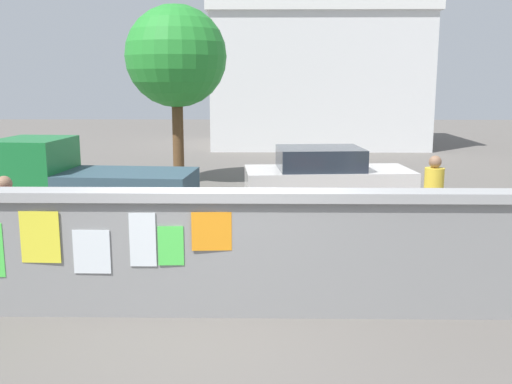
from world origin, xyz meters
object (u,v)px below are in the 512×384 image
object	(u,v)px
car_parked	(326,176)
motorcycle	(399,249)
auto_rickshaw_truck	(87,189)
person_walking	(433,191)
person_bystander	(7,221)
bicycle_far	(233,247)
tree_roadside	(176,57)

from	to	relation	value
car_parked	motorcycle	size ratio (longest dim) A/B	2.10
auto_rickshaw_truck	person_walking	world-z (taller)	auto_rickshaw_truck
person_bystander	bicycle_far	bearing A→B (deg)	15.76
bicycle_far	tree_roadside	world-z (taller)	tree_roadside
car_parked	bicycle_far	world-z (taller)	car_parked
car_parked	person_bystander	world-z (taller)	person_bystander
auto_rickshaw_truck	tree_roadside	world-z (taller)	tree_roadside
car_parked	bicycle_far	distance (m)	5.04
motorcycle	tree_roadside	bearing A→B (deg)	118.48
auto_rickshaw_truck	motorcycle	xyz separation A→B (m)	(5.32, -2.39, -0.44)
auto_rickshaw_truck	person_bystander	world-z (taller)	auto_rickshaw_truck
motorcycle	person_bystander	xyz separation A→B (m)	(-5.57, -0.46, 0.52)
motorcycle	tree_roadside	size ratio (longest dim) A/B	0.38
car_parked	person_bystander	bearing A→B (deg)	-132.15
auto_rickshaw_truck	tree_roadside	distance (m)	6.45
bicycle_far	person_walking	world-z (taller)	person_walking
bicycle_far	person_bystander	distance (m)	3.28
person_walking	bicycle_far	bearing A→B (deg)	-157.22
auto_rickshaw_truck	person_walking	size ratio (longest dim) A/B	2.29
motorcycle	person_walking	world-z (taller)	person_walking
person_bystander	car_parked	bearing A→B (deg)	47.85
auto_rickshaw_truck	person_walking	bearing A→B (deg)	-4.67
person_bystander	tree_roadside	world-z (taller)	tree_roadside
motorcycle	auto_rickshaw_truck	bearing A→B (deg)	155.84
bicycle_far	person_walking	distance (m)	3.82
motorcycle	person_walking	bearing A→B (deg)	61.68
bicycle_far	person_walking	bearing A→B (deg)	22.78
auto_rickshaw_truck	person_walking	distance (m)	6.35
auto_rickshaw_truck	motorcycle	size ratio (longest dim) A/B	1.98
motorcycle	person_walking	distance (m)	2.19
person_walking	tree_roadside	world-z (taller)	tree_roadside
auto_rickshaw_truck	tree_roadside	xyz separation A→B (m)	(0.87, 5.82, 2.65)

